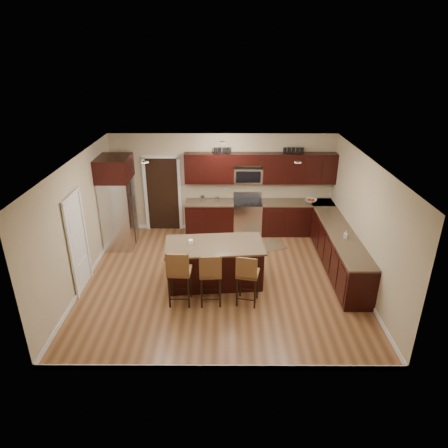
{
  "coord_description": "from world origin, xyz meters",
  "views": [
    {
      "loc": [
        0.08,
        -7.64,
        4.75
      ],
      "look_at": [
        0.05,
        0.4,
        1.17
      ],
      "focal_mm": 32.0,
      "sensor_mm": 36.0,
      "label": 1
    }
  ],
  "objects_px": {
    "island": "(215,264)",
    "stool_right": "(247,274)",
    "range": "(247,217)",
    "stool_mid": "(210,273)",
    "refrigerator": "(118,202)",
    "stool_left": "(179,272)"
  },
  "relations": [
    {
      "from": "range",
      "to": "stool_right",
      "type": "relative_size",
      "value": 0.99
    },
    {
      "from": "refrigerator",
      "to": "stool_right",
      "type": "bearing_deg",
      "value": -39.9
    },
    {
      "from": "range",
      "to": "stool_right",
      "type": "xyz_separation_m",
      "value": [
        -0.17,
        -3.38,
        0.22
      ]
    },
    {
      "from": "range",
      "to": "refrigerator",
      "type": "relative_size",
      "value": 0.47
    },
    {
      "from": "range",
      "to": "island",
      "type": "relative_size",
      "value": 0.51
    },
    {
      "from": "refrigerator",
      "to": "island",
      "type": "bearing_deg",
      "value": -35.68
    },
    {
      "from": "stool_left",
      "to": "refrigerator",
      "type": "bearing_deg",
      "value": 127.07
    },
    {
      "from": "stool_left",
      "to": "stool_right",
      "type": "height_order",
      "value": "stool_left"
    },
    {
      "from": "range",
      "to": "stool_right",
      "type": "bearing_deg",
      "value": -92.91
    },
    {
      "from": "stool_mid",
      "to": "stool_right",
      "type": "relative_size",
      "value": 1.03
    },
    {
      "from": "range",
      "to": "stool_mid",
      "type": "xyz_separation_m",
      "value": [
        -0.89,
        -3.39,
        0.24
      ]
    },
    {
      "from": "island",
      "to": "refrigerator",
      "type": "xyz_separation_m",
      "value": [
        -2.47,
        1.77,
        0.78
      ]
    },
    {
      "from": "stool_left",
      "to": "stool_mid",
      "type": "relative_size",
      "value": 1.05
    },
    {
      "from": "stool_mid",
      "to": "refrigerator",
      "type": "distance_m",
      "value": 3.59
    },
    {
      "from": "stool_left",
      "to": "refrigerator",
      "type": "xyz_separation_m",
      "value": [
        -1.8,
        2.62,
        0.46
      ]
    },
    {
      "from": "range",
      "to": "island",
      "type": "xyz_separation_m",
      "value": [
        -0.83,
        -2.54,
        -0.04
      ]
    },
    {
      "from": "stool_mid",
      "to": "refrigerator",
      "type": "bearing_deg",
      "value": 129.35
    },
    {
      "from": "island",
      "to": "stool_right",
      "type": "distance_m",
      "value": 1.11
    },
    {
      "from": "island",
      "to": "stool_right",
      "type": "height_order",
      "value": "stool_right"
    },
    {
      "from": "stool_mid",
      "to": "stool_left",
      "type": "bearing_deg",
      "value": 177.05
    },
    {
      "from": "range",
      "to": "island",
      "type": "height_order",
      "value": "range"
    },
    {
      "from": "stool_right",
      "to": "stool_left",
      "type": "bearing_deg",
      "value": -167.32
    }
  ]
}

